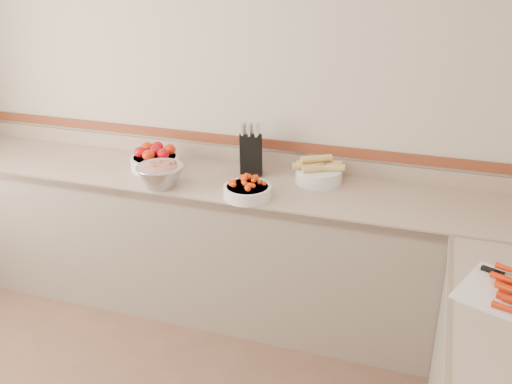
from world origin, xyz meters
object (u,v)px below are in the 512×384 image
(knife_block, at_px, (251,153))
(rhubarb_bowl, at_px, (160,174))
(cherry_tomato_bowl, at_px, (247,189))
(corn_bowl, at_px, (319,172))
(tomato_bowl, at_px, (155,159))

(knife_block, bearing_deg, rhubarb_bowl, -140.44)
(cherry_tomato_bowl, xyz_separation_m, corn_bowl, (0.33, 0.35, 0.01))
(knife_block, relative_size, cherry_tomato_bowl, 1.21)
(knife_block, relative_size, corn_bowl, 1.06)
(cherry_tomato_bowl, relative_size, corn_bowl, 0.88)
(corn_bowl, bearing_deg, cherry_tomato_bowl, -133.55)
(tomato_bowl, distance_m, corn_bowl, 1.04)
(cherry_tomato_bowl, bearing_deg, knife_block, 105.54)
(knife_block, xyz_separation_m, corn_bowl, (0.43, -0.00, -0.07))
(cherry_tomato_bowl, height_order, corn_bowl, corn_bowl)
(knife_block, relative_size, tomato_bowl, 1.07)
(cherry_tomato_bowl, xyz_separation_m, rhubarb_bowl, (-0.54, -0.01, 0.03))
(cherry_tomato_bowl, distance_m, corn_bowl, 0.48)
(tomato_bowl, xyz_separation_m, rhubarb_bowl, (0.17, -0.25, 0.02))
(knife_block, distance_m, tomato_bowl, 0.62)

